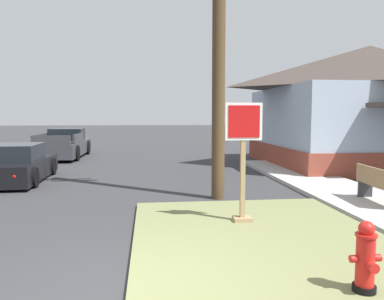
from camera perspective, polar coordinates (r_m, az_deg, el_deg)
ground_plane at (r=4.99m, az=-10.57°, el=-20.88°), size 160.00×160.00×0.00m
grass_corner_patch at (r=6.82m, az=10.50°, el=-13.21°), size 4.42×5.82×0.08m
sidewalk_strip at (r=11.32m, az=21.86°, el=-5.98°), size 2.20×14.28×0.12m
fire_hydrant at (r=5.14m, az=24.57°, el=-14.59°), size 0.38×0.34×0.86m
stop_sign at (r=7.56m, az=7.65°, el=-2.05°), size 0.73×0.28×2.35m
manhole_cover at (r=8.22m, az=-4.57°, el=-10.18°), size 0.70×0.70×0.02m
parked_sedan_black at (r=13.84m, az=-24.81°, el=-2.08°), size 1.98×4.18×1.25m
pickup_truck_charcoal at (r=20.80m, az=-18.57°, el=0.63°), size 2.07×5.30×1.48m
street_bench at (r=10.00m, az=26.03°, el=-4.52°), size 0.51×1.56×0.85m
utility_pole at (r=10.15m, az=4.05°, el=18.53°), size 1.73×0.34×8.74m
corner_house at (r=18.57m, az=24.89°, el=6.25°), size 9.06×9.14×5.21m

